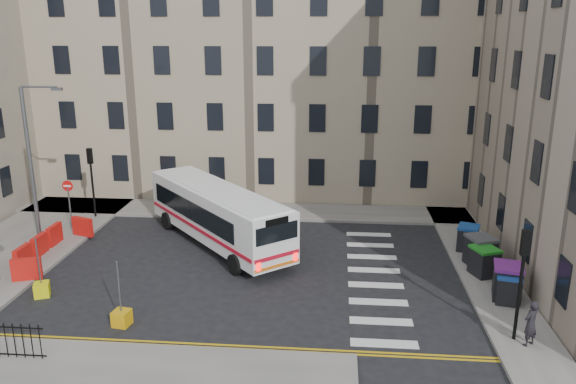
# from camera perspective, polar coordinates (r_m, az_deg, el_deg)

# --- Properties ---
(ground) EXTENTS (120.00, 120.00, 0.00)m
(ground) POSITION_cam_1_polar(r_m,az_deg,el_deg) (26.27, -0.06, -8.00)
(ground) COLOR black
(ground) RESTS_ON ground
(pavement_north) EXTENTS (36.00, 3.20, 0.15)m
(pavement_north) POSITION_cam_1_polar(r_m,az_deg,el_deg) (35.15, -8.59, -1.76)
(pavement_north) COLOR slate
(pavement_north) RESTS_ON ground
(pavement_east) EXTENTS (2.40, 26.00, 0.15)m
(pavement_east) POSITION_cam_1_polar(r_m,az_deg,el_deg) (30.63, 17.72, -5.07)
(pavement_east) COLOR slate
(pavement_east) RESTS_ON ground
(pavement_west) EXTENTS (6.00, 22.00, 0.15)m
(pavement_west) POSITION_cam_1_polar(r_m,az_deg,el_deg) (31.53, -26.26, -5.40)
(pavement_west) COLOR slate
(pavement_west) RESTS_ON ground
(terrace_north) EXTENTS (38.30, 10.80, 17.20)m
(terrace_north) POSITION_cam_1_polar(r_m,az_deg,el_deg) (40.51, -8.20, 12.91)
(terrace_north) COLOR tan
(terrace_north) RESTS_ON ground
(traffic_light_east) EXTENTS (0.28, 0.22, 4.10)m
(traffic_light_east) POSITION_cam_1_polar(r_m,az_deg,el_deg) (21.01, 22.72, -7.15)
(traffic_light_east) COLOR black
(traffic_light_east) RESTS_ON pavement_east
(traffic_light_nw) EXTENTS (0.28, 0.22, 4.10)m
(traffic_light_nw) POSITION_cam_1_polar(r_m,az_deg,el_deg) (34.44, -19.36, 1.96)
(traffic_light_nw) COLOR black
(traffic_light_nw) RESTS_ON pavement_west
(streetlamp) EXTENTS (0.50, 0.22, 8.14)m
(streetlamp) POSITION_cam_1_polar(r_m,az_deg,el_deg) (30.68, -24.69, 2.58)
(streetlamp) COLOR #595B5E
(streetlamp) RESTS_ON pavement_west
(no_entry_north) EXTENTS (0.60, 0.08, 3.00)m
(no_entry_north) POSITION_cam_1_polar(r_m,az_deg,el_deg) (33.10, -21.41, -0.21)
(no_entry_north) COLOR #595B5E
(no_entry_north) RESTS_ON pavement_west
(roadworks_barriers) EXTENTS (1.66, 6.26, 1.00)m
(roadworks_barriers) POSITION_cam_1_polar(r_m,az_deg,el_deg) (29.87, -23.32, -5.00)
(roadworks_barriers) COLOR red
(roadworks_barriers) RESTS_ON pavement_west
(bus) EXTENTS (8.94, 9.89, 2.97)m
(bus) POSITION_cam_1_polar(r_m,az_deg,el_deg) (29.09, -7.19, -2.10)
(bus) COLOR white
(bus) RESTS_ON ground
(wheelie_bin_a) EXTENTS (1.17, 1.28, 1.21)m
(wheelie_bin_a) POSITION_cam_1_polar(r_m,az_deg,el_deg) (24.55, 21.45, -9.03)
(wheelie_bin_a) COLOR black
(wheelie_bin_a) RESTS_ON pavement_east
(wheelie_bin_b) EXTENTS (1.39, 1.52, 1.44)m
(wheelie_bin_b) POSITION_cam_1_polar(r_m,az_deg,el_deg) (24.83, 21.39, -8.45)
(wheelie_bin_b) COLOR black
(wheelie_bin_b) RESTS_ON pavement_east
(wheelie_bin_c) EXTENTS (1.37, 1.46, 1.30)m
(wheelie_bin_c) POSITION_cam_1_polar(r_m,az_deg,el_deg) (26.73, 19.30, -6.65)
(wheelie_bin_c) COLOR black
(wheelie_bin_c) RESTS_ON pavement_east
(wheelie_bin_d) EXTENTS (1.46, 1.57, 1.43)m
(wheelie_bin_d) POSITION_cam_1_polar(r_m,az_deg,el_deg) (27.67, 18.94, -5.69)
(wheelie_bin_d) COLOR black
(wheelie_bin_d) RESTS_ON pavement_east
(wheelie_bin_e) EXTENTS (1.30, 1.39, 1.25)m
(wheelie_bin_e) POSITION_cam_1_polar(r_m,az_deg,el_deg) (29.47, 17.81, -4.45)
(wheelie_bin_e) COLOR black
(wheelie_bin_e) RESTS_ON pavement_east
(pedestrian) EXTENTS (0.73, 0.69, 1.68)m
(pedestrian) POSITION_cam_1_polar(r_m,az_deg,el_deg) (21.57, 23.43, -12.15)
(pedestrian) COLOR black
(pedestrian) RESTS_ON pavement_east
(bollard_yellow) EXTENTS (0.78, 0.78, 0.60)m
(bollard_yellow) POSITION_cam_1_polar(r_m,az_deg,el_deg) (25.92, -23.72, -9.06)
(bollard_yellow) COLOR #D4D20B
(bollard_yellow) RESTS_ON ground
(bollard_chevron) EXTENTS (0.69, 0.69, 0.60)m
(bollard_chevron) POSITION_cam_1_polar(r_m,az_deg,el_deg) (22.52, -16.53, -12.17)
(bollard_chevron) COLOR #CF940C
(bollard_chevron) RESTS_ON ground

